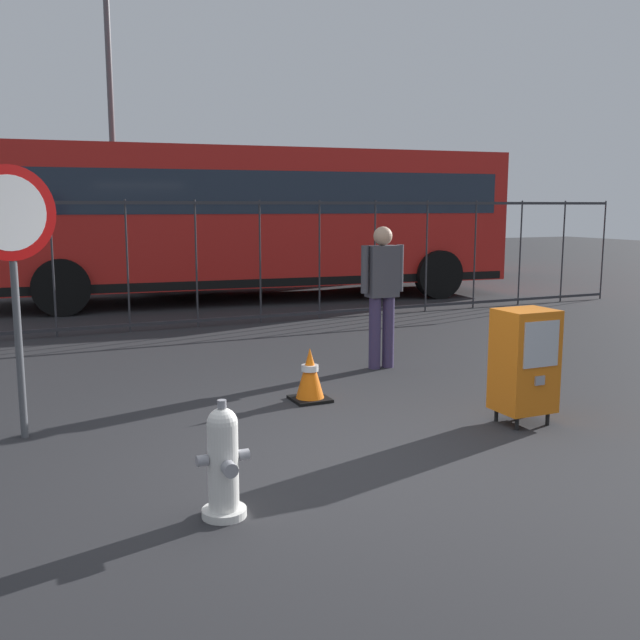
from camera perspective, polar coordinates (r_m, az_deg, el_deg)
The scene contains 10 objects.
ground_plane at distance 5.42m, azimuth 2.31°, elevation -11.51°, with size 60.00×60.00×0.00m, color #262628.
fire_hydrant at distance 4.51m, azimuth -7.72°, elevation -11.17°, with size 0.33×0.32×0.75m.
newspaper_box_primary at distance 6.51m, azimuth 15.98°, elevation -3.11°, with size 0.48×0.42×1.02m.
stop_sign at distance 6.23m, azimuth -23.33°, elevation 5.53°, with size 0.71×0.31×2.23m.
pedestrian at distance 8.40m, azimuth 4.97°, elevation 2.50°, with size 0.55×0.22×1.67m.
traffic_cone at distance 7.06m, azimuth -0.81°, elevation -4.40°, with size 0.36×0.36×0.53m.
fence_barrier at distance 11.30m, azimuth -12.44°, elevation 4.38°, with size 18.03×0.04×2.00m.
bus_near at distance 14.80m, azimuth -5.61°, elevation 8.30°, with size 10.68×3.51×3.00m.
bus_far at distance 19.14m, azimuth -0.66°, elevation 8.52°, with size 10.71×3.66×3.00m.
street_light_near_left at distance 17.89m, azimuth -16.43°, elevation 18.12°, with size 0.32×0.32×8.47m.
Camera 1 is at (-2.26, -4.55, 1.91)m, focal length 40.16 mm.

